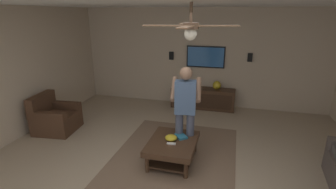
# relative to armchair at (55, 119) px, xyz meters

# --- Properties ---
(ground_plane) EXTENTS (8.74, 8.74, 0.00)m
(ground_plane) POSITION_rel_armchair_xyz_m (-1.10, -2.83, -0.28)
(ground_plane) COLOR tan
(wall_back_tv) EXTENTS (0.10, 6.88, 2.64)m
(wall_back_tv) POSITION_rel_armchair_xyz_m (2.59, -2.83, 1.04)
(wall_back_tv) COLOR #C6B299
(wall_back_tv) RESTS_ON ground
(area_rug) EXTENTS (2.70, 2.16, 0.01)m
(area_rug) POSITION_rel_armchair_xyz_m (-0.34, -2.80, -0.27)
(area_rug) COLOR #7A604C
(area_rug) RESTS_ON ground
(armchair) EXTENTS (0.88, 0.89, 0.82)m
(armchair) POSITION_rel_armchair_xyz_m (0.00, 0.00, 0.00)
(armchair) COLOR #472D1E
(armchair) RESTS_ON ground
(coffee_table) EXTENTS (1.00, 0.80, 0.40)m
(coffee_table) POSITION_rel_armchair_xyz_m (-0.54, -2.80, 0.02)
(coffee_table) COLOR #422B1C
(coffee_table) RESTS_ON ground
(media_console) EXTENTS (0.45, 1.70, 0.55)m
(media_console) POSITION_rel_armchair_xyz_m (2.26, -2.95, -0.00)
(media_console) COLOR #422B1C
(media_console) RESTS_ON ground
(tv) EXTENTS (0.05, 1.02, 0.58)m
(tv) POSITION_rel_armchair_xyz_m (2.50, -2.95, 1.09)
(tv) COLOR black
(person_standing) EXTENTS (0.58, 0.59, 1.64)m
(person_standing) POSITION_rel_armchair_xyz_m (-0.23, -2.95, 0.65)
(person_standing) COLOR #4C5166
(person_standing) RESTS_ON ground
(bowl) EXTENTS (0.21, 0.21, 0.09)m
(bowl) POSITION_rel_armchair_xyz_m (-0.52, -2.77, 0.17)
(bowl) COLOR gold
(bowl) RESTS_ON coffee_table
(remote_white) EXTENTS (0.06, 0.15, 0.02)m
(remote_white) POSITION_rel_armchair_xyz_m (-0.66, -2.81, 0.13)
(remote_white) COLOR white
(remote_white) RESTS_ON coffee_table
(book) EXTENTS (0.27, 0.26, 0.04)m
(book) POSITION_rel_armchair_xyz_m (-0.37, -2.91, 0.14)
(book) COLOR teal
(book) RESTS_ON coffee_table
(vase_round) EXTENTS (0.22, 0.22, 0.22)m
(vase_round) POSITION_rel_armchair_xyz_m (2.29, -3.31, 0.38)
(vase_round) COLOR gold
(vase_round) RESTS_ON media_console
(wall_speaker_left) EXTENTS (0.06, 0.12, 0.22)m
(wall_speaker_left) POSITION_rel_armchair_xyz_m (2.51, -4.09, 1.12)
(wall_speaker_left) COLOR black
(wall_speaker_right) EXTENTS (0.06, 0.12, 0.22)m
(wall_speaker_right) POSITION_rel_armchair_xyz_m (2.51, -2.00, 1.08)
(wall_speaker_right) COLOR black
(ceiling_fan) EXTENTS (1.18, 1.20, 0.46)m
(ceiling_fan) POSITION_rel_armchair_xyz_m (-1.12, -3.16, 2.04)
(ceiling_fan) COLOR #4C3828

